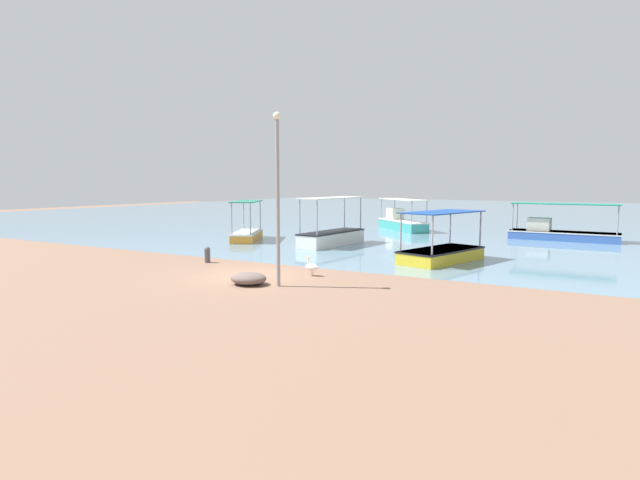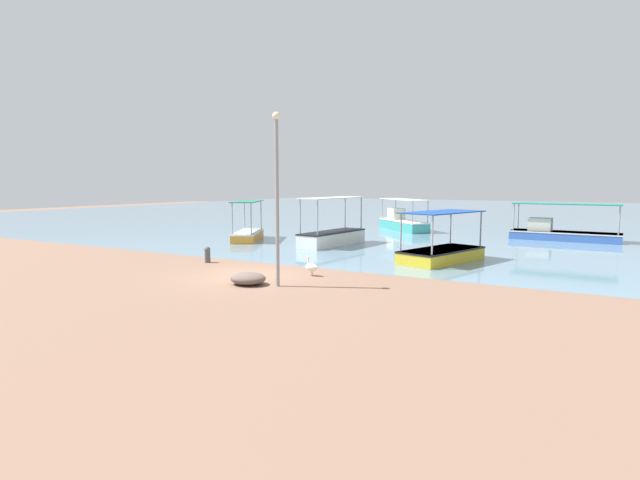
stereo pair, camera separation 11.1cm
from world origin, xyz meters
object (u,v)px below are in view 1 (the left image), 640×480
object	(u,v)px
net_pile	(249,278)
lamp_post	(278,191)
fishing_boat_near_right	(441,252)
fishing_boat_far_left	(247,233)
fishing_boat_outer	(560,232)
mooring_bollard	(207,254)
pelican	(312,267)
fishing_boat_far_right	(401,222)
fishing_boat_center	(332,235)

from	to	relation	value
net_pile	lamp_post	bearing A→B (deg)	14.81
fishing_boat_near_right	lamp_post	xyz separation A→B (m)	(-3.63, -8.59, 3.01)
fishing_boat_far_left	fishing_boat_outer	size ratio (longest dim) A/B	0.71
fishing_boat_near_right	net_pile	xyz separation A→B (m)	(-4.77, -8.89, -0.25)
fishing_boat_near_right	mooring_bollard	world-z (taller)	fishing_boat_near_right
fishing_boat_far_left	fishing_boat_outer	distance (m)	20.66
pelican	mooring_bollard	distance (m)	6.04
fishing_boat_outer	fishing_boat_near_right	bearing A→B (deg)	-108.67
fishing_boat_far_right	pelican	world-z (taller)	fishing_boat_far_right
fishing_boat_near_right	fishing_boat_outer	size ratio (longest dim) A/B	0.76
fishing_boat_far_left	fishing_boat_outer	bearing A→B (deg)	29.16
fishing_boat_far_left	lamp_post	bearing A→B (deg)	-48.26
fishing_boat_far_left	pelican	distance (m)	13.52
fishing_boat_outer	mooring_bollard	size ratio (longest dim) A/B	8.73
pelican	fishing_boat_far_left	bearing A→B (deg)	138.51
pelican	mooring_bollard	bearing A→B (deg)	175.09
fishing_boat_far_right	lamp_post	world-z (taller)	lamp_post
fishing_boat_far_left	net_pile	world-z (taller)	fishing_boat_far_left
fishing_boat_outer	lamp_post	size ratio (longest dim) A/B	1.07
fishing_boat_center	lamp_post	bearing A→B (deg)	-71.32
fishing_boat_center	fishing_boat_near_right	distance (m)	8.16
fishing_boat_center	pelican	distance (m)	10.10
mooring_bollard	net_pile	size ratio (longest dim) A/B	0.55
fishing_boat_far_right	fishing_boat_outer	xyz separation A→B (m)	(11.61, -1.73, -0.08)
fishing_boat_near_right	net_pile	bearing A→B (deg)	-118.21
fishing_boat_far_left	lamp_post	size ratio (longest dim) A/B	0.76
lamp_post	mooring_bollard	size ratio (longest dim) A/B	8.16
fishing_boat_far_left	mooring_bollard	distance (m)	9.39
fishing_boat_far_right	lamp_post	size ratio (longest dim) A/B	0.88
net_pile	fishing_boat_near_right	bearing A→B (deg)	61.79
fishing_boat_near_right	net_pile	distance (m)	10.09
fishing_boat_outer	lamp_post	distance (m)	22.99
fishing_boat_far_right	net_pile	size ratio (longest dim) A/B	3.94
fishing_boat_outer	mooring_bollard	bearing A→B (deg)	-126.97
pelican	fishing_boat_outer	bearing A→B (deg)	67.42
pelican	mooring_bollard	size ratio (longest dim) A/B	1.05
fishing_boat_near_right	pelican	size ratio (longest dim) A/B	6.37
fishing_boat_near_right	lamp_post	distance (m)	9.80
fishing_boat_far_right	fishing_boat_far_left	world-z (taller)	fishing_boat_far_left
lamp_post	fishing_boat_center	bearing A→B (deg)	108.68
fishing_boat_center	fishing_boat_far_right	distance (m)	11.47
fishing_boat_far_right	pelican	xyz separation A→B (m)	(3.70, -20.75, -0.26)
fishing_boat_far_right	lamp_post	distance (m)	23.56
fishing_boat_far_left	net_pile	xyz separation A→B (m)	(8.95, -11.61, -0.26)
fishing_boat_outer	pelican	size ratio (longest dim) A/B	8.33
lamp_post	fishing_boat_far_left	bearing A→B (deg)	131.74
fishing_boat_center	fishing_boat_outer	world-z (taller)	fishing_boat_center
fishing_boat_near_right	fishing_boat_far_left	xyz separation A→B (m)	(-13.72, 2.72, 0.00)
lamp_post	mooring_bollard	xyz separation A→B (m)	(-5.98, 2.87, -3.09)
fishing_boat_far_left	mooring_bollard	xyz separation A→B (m)	(4.11, -8.44, -0.08)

